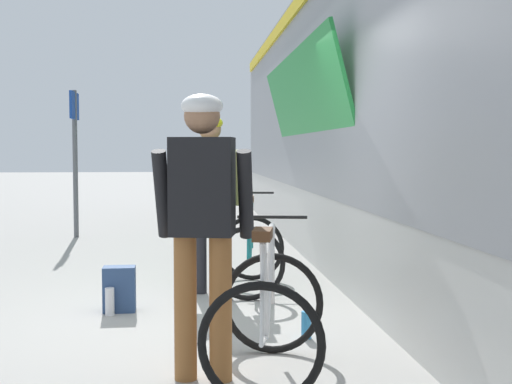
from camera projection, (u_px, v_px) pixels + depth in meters
The scene contains 10 objects.
ground_plane at pixel (197, 321), 5.61m from camera, with size 80.00×80.00×0.00m, color #A09E99.
train_car at pixel (470, 100), 7.22m from camera, with size 3.25×19.03×3.88m.
cyclist_near_in_olive at pixel (210, 188), 6.65m from camera, with size 0.65×0.39×1.76m.
cyclist_far_in_dark at pixel (203, 210), 4.12m from camera, with size 0.65×0.38×1.76m.
bicycle_near_teal at pixel (250, 251), 6.86m from camera, with size 0.84×1.15×0.99m.
bicycle_far_white at pixel (267, 315), 4.19m from camera, with size 0.89×1.18×0.99m.
backpack_on_platform at pixel (119, 289), 5.94m from camera, with size 0.28×0.18×0.40m, color navy.
water_bottle_near_the_bikes at pixel (306, 325), 5.10m from camera, with size 0.08×0.08×0.21m, color #338CCC.
water_bottle_by_the_backpack at pixel (110, 302), 5.80m from camera, with size 0.08×0.08×0.24m, color silver.
platform_sign_post at pixel (75, 138), 10.98m from camera, with size 0.08×0.70×2.40m.
Camera 1 is at (-0.06, -5.55, 1.42)m, focal length 47.34 mm.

